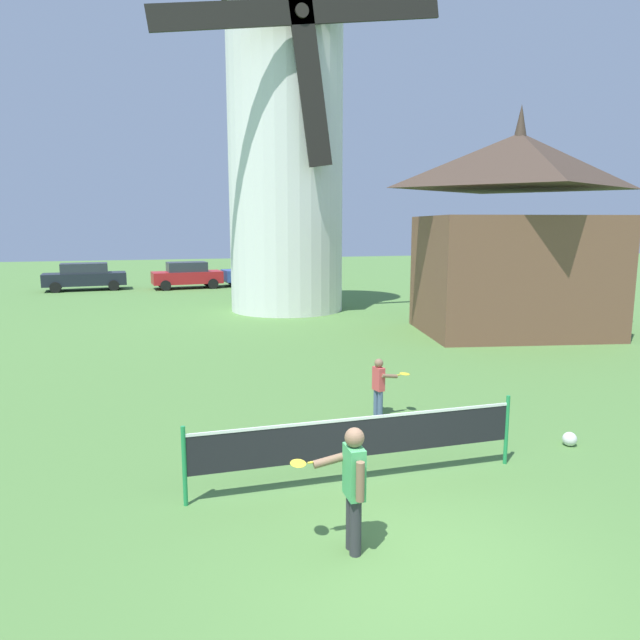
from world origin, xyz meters
name	(u,v)px	position (x,y,z in m)	size (l,w,h in m)	color
ground_plane	(411,561)	(0.00, 0.00, 0.00)	(120.00, 120.00, 0.00)	#517F3D
windmill	(285,128)	(2.94, 19.13, 7.73)	(11.02, 5.61, 16.89)	white
tennis_net	(359,438)	(0.11, 2.00, 0.68)	(4.93, 0.06, 1.10)	#238E4C
player_near	(352,483)	(-0.57, 0.36, 0.83)	(0.80, 0.58, 1.48)	#333338
player_far	(380,383)	(1.51, 4.67, 0.65)	(0.74, 0.38, 1.14)	slate
stray_ball	(570,439)	(4.02, 2.34, 0.12)	(0.24, 0.24, 0.24)	silver
parked_car_black	(85,276)	(-6.54, 29.87, 0.81)	(4.61, 2.19, 1.56)	#1E232D
parked_car_red	(187,275)	(-0.82, 29.27, 0.81)	(4.16, 2.21, 1.56)	red
parked_car_blue	(258,272)	(3.51, 29.91, 0.81)	(4.46, 2.30, 1.56)	#334C99
chapel	(515,238)	(9.15, 11.57, 3.28)	(7.05, 5.71, 7.60)	brown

